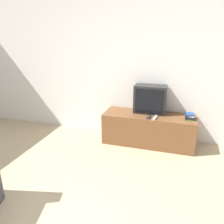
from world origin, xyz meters
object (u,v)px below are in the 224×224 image
(television, at_px, (150,99))
(remote_on_stand, at_px, (155,118))
(tv_stand, at_px, (148,129))
(remote_secondary, at_px, (149,117))
(book_stack, at_px, (190,116))

(television, distance_m, remote_on_stand, 0.38)
(tv_stand, xyz_separation_m, television, (-0.01, 0.12, 0.51))
(remote_on_stand, bearing_deg, tv_stand, 127.95)
(tv_stand, relative_size, remote_secondary, 9.79)
(television, height_order, remote_on_stand, television)
(television, distance_m, book_stack, 0.71)
(television, relative_size, book_stack, 2.87)
(book_stack, bearing_deg, tv_stand, 178.95)
(television, relative_size, remote_secondary, 3.41)
(television, xyz_separation_m, remote_secondary, (0.03, -0.28, -0.23))
(book_stack, relative_size, remote_on_stand, 0.92)
(tv_stand, distance_m, book_stack, 0.73)
(remote_on_stand, relative_size, remote_secondary, 1.29)
(book_stack, bearing_deg, television, 168.86)
(television, height_order, remote_secondary, television)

